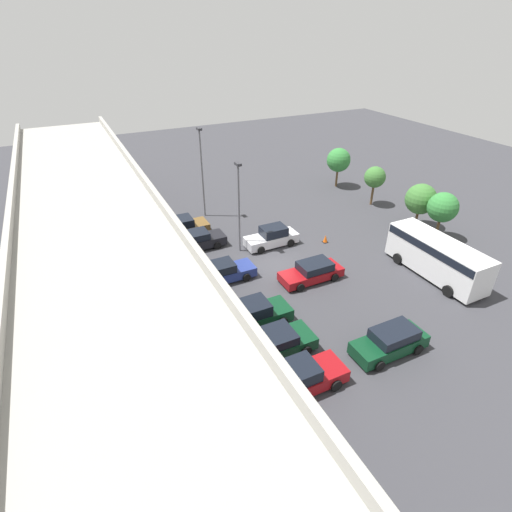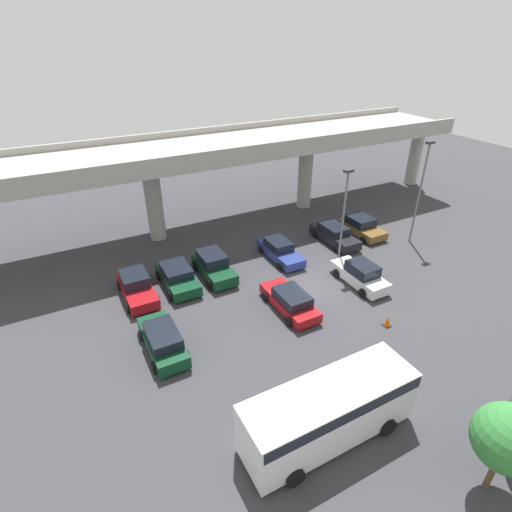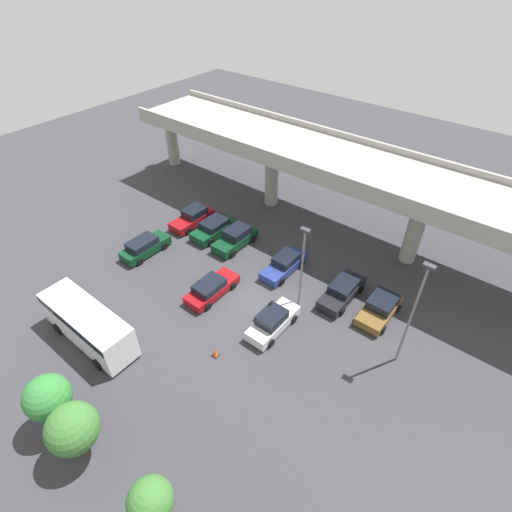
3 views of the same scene
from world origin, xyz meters
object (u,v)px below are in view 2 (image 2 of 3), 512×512
object	(u,v)px
parked_car_2	(214,266)
shuttle_bus	(329,409)
parked_car_6	(334,235)
parked_car_8	(137,287)
parked_car_4	(280,251)
traffic_cone	(387,321)
parked_car_5	(360,275)
parked_car_1	(177,276)
parked_car_0	(163,340)
parked_car_3	(290,301)
tree_front_left	(508,439)
parked_car_7	(362,226)
lamp_post_near_aisle	(344,211)
lamp_post_mid_lot	(421,186)

from	to	relation	value
parked_car_2	shuttle_bus	bearing A→B (deg)	-2.96
parked_car_6	parked_car_8	bearing A→B (deg)	-89.75
parked_car_4	traffic_cone	size ratio (longest dim) A/B	6.80
parked_car_5	parked_car_1	bearing A→B (deg)	62.73
parked_car_0	parked_car_3	xyz separation A→B (m)	(8.35, -0.09, -0.08)
parked_car_6	tree_front_left	xyz separation A→B (m)	(-7.63, -19.71, 2.22)
parked_car_2	parked_car_3	distance (m)	6.72
tree_front_left	parked_car_5	bearing A→B (deg)	69.00
parked_car_7	parked_car_0	bearing A→B (deg)	-72.44
parked_car_4	traffic_cone	xyz separation A→B (m)	(1.52, -10.25, -0.35)
parked_car_3	tree_front_left	bearing A→B (deg)	-176.99
lamp_post_near_aisle	parked_car_1	bearing A→B (deg)	165.45
lamp_post_mid_lot	traffic_cone	bearing A→B (deg)	-142.65
shuttle_bus	lamp_post_mid_lot	distance (m)	21.61
parked_car_1	parked_car_4	distance (m)	8.37
parked_car_4	parked_car_8	xyz separation A→B (m)	(-11.22, 0.12, 0.06)
parked_car_6	shuttle_bus	bearing A→B (deg)	-38.64
traffic_cone	parked_car_2	bearing A→B (deg)	124.48
parked_car_1	parked_car_8	bearing A→B (deg)	-90.43
parked_car_4	traffic_cone	bearing A→B (deg)	8.42
parked_car_3	parked_car_7	distance (m)	13.12
parked_car_0	parked_car_2	xyz separation A→B (m)	(5.60, 6.03, 0.06)
parked_car_3	lamp_post_mid_lot	distance (m)	15.21
parked_car_0	parked_car_6	distance (m)	17.78
parked_car_4	parked_car_6	bearing A→B (deg)	92.05
parked_car_0	parked_car_3	distance (m)	8.36
traffic_cone	tree_front_left	bearing A→B (deg)	-111.50
parked_car_7	traffic_cone	xyz separation A→B (m)	(-7.11, -10.60, -0.38)
traffic_cone	parked_car_4	bearing A→B (deg)	98.42
parked_car_3	parked_car_4	bearing A→B (deg)	-25.32
parked_car_5	shuttle_bus	xyz separation A→B (m)	(-9.49, -8.82, 0.95)
parked_car_5	traffic_cone	world-z (taller)	parked_car_5
parked_car_3	parked_car_6	world-z (taller)	parked_car_6
parked_car_3	parked_car_8	size ratio (longest dim) A/B	1.02
lamp_post_near_aisle	parked_car_0	bearing A→B (deg)	-168.62
parked_car_3	parked_car_6	bearing A→B (deg)	-53.36
shuttle_bus	parked_car_6	bearing A→B (deg)	-128.64
traffic_cone	parked_car_1	bearing A→B (deg)	133.67
parked_car_1	parked_car_6	bearing A→B (deg)	90.39
lamp_post_mid_lot	parked_car_8	bearing A→B (deg)	172.80
lamp_post_near_aisle	parked_car_8	bearing A→B (deg)	168.11
parked_car_0	tree_front_left	xyz separation A→B (m)	(9.07, -13.60, 2.19)
parked_car_0	parked_car_7	size ratio (longest dim) A/B	1.06
parked_car_1	lamp_post_mid_lot	distance (m)	20.38
parked_car_1	parked_car_2	world-z (taller)	parked_car_2
parked_car_0	parked_car_3	bearing A→B (deg)	-90.62
lamp_post_near_aisle	tree_front_left	world-z (taller)	lamp_post_near_aisle
parked_car_1	lamp_post_near_aisle	bearing A→B (deg)	75.45
parked_car_2	tree_front_left	bearing A→B (deg)	10.02
parked_car_5	lamp_post_mid_lot	distance (m)	9.75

